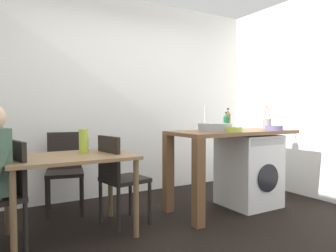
% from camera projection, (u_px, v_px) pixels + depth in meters
% --- Properties ---
extents(ground_plane, '(5.46, 5.46, 0.00)m').
position_uv_depth(ground_plane, '(193.00, 236.00, 2.88)').
color(ground_plane, black).
extents(wall_back, '(4.60, 0.10, 2.70)m').
position_uv_depth(wall_back, '(120.00, 97.00, 4.33)').
color(wall_back, white).
rests_on(wall_back, ground_plane).
extents(wall_counter_side, '(0.10, 3.80, 2.70)m').
position_uv_depth(wall_counter_side, '(334.00, 95.00, 3.92)').
color(wall_counter_side, white).
rests_on(wall_counter_side, ground_plane).
extents(dining_table, '(1.10, 0.76, 0.74)m').
position_uv_depth(dining_table, '(71.00, 166.00, 2.85)').
color(dining_table, olive).
rests_on(dining_table, ground_plane).
extents(chair_person_seat, '(0.47, 0.47, 0.90)m').
position_uv_depth(chair_person_seat, '(4.00, 191.00, 2.51)').
color(chair_person_seat, black).
rests_on(chair_person_seat, ground_plane).
extents(chair_opposite, '(0.46, 0.46, 0.90)m').
position_uv_depth(chair_opposite, '(118.00, 175.00, 3.14)').
color(chair_opposite, black).
rests_on(chair_opposite, ground_plane).
extents(chair_spare_by_wall, '(0.48, 0.48, 0.90)m').
position_uv_depth(chair_spare_by_wall, '(65.00, 167.00, 3.58)').
color(chair_spare_by_wall, black).
rests_on(chair_spare_by_wall, ground_plane).
extents(kitchen_counter, '(1.50, 0.68, 0.92)m').
position_uv_depth(kitchen_counter, '(218.00, 145.00, 3.56)').
color(kitchen_counter, brown).
rests_on(kitchen_counter, ground_plane).
extents(washing_machine, '(0.60, 0.61, 0.86)m').
position_uv_depth(washing_machine, '(249.00, 170.00, 3.81)').
color(washing_machine, white).
rests_on(washing_machine, ground_plane).
extents(sink_basin, '(0.38, 0.38, 0.09)m').
position_uv_depth(sink_basin, '(215.00, 127.00, 3.53)').
color(sink_basin, '#9EA0A5').
rests_on(sink_basin, kitchen_counter).
extents(tap, '(0.02, 0.02, 0.28)m').
position_uv_depth(tap, '(205.00, 118.00, 3.68)').
color(tap, '#B2B2B7').
rests_on(tap, kitchen_counter).
extents(bottle_tall_green, '(0.07, 0.07, 0.22)m').
position_uv_depth(bottle_tall_green, '(226.00, 122.00, 3.79)').
color(bottle_tall_green, '#19592D').
rests_on(bottle_tall_green, kitchen_counter).
extents(bottle_squat_brown, '(0.06, 0.06, 0.27)m').
position_uv_depth(bottle_squat_brown, '(228.00, 120.00, 3.93)').
color(bottle_squat_brown, brown).
rests_on(bottle_squat_brown, kitchen_counter).
extents(mixing_bowl, '(0.20, 0.20, 0.05)m').
position_uv_depth(mixing_bowl, '(233.00, 129.00, 3.40)').
color(mixing_bowl, '#A8C63D').
rests_on(mixing_bowl, kitchen_counter).
extents(utensil_crock, '(0.11, 0.11, 0.30)m').
position_uv_depth(utensil_crock, '(267.00, 123.00, 4.02)').
color(utensil_crock, gray).
rests_on(utensil_crock, kitchen_counter).
extents(colander, '(0.20, 0.20, 0.06)m').
position_uv_depth(colander, '(274.00, 128.00, 3.70)').
color(colander, slate).
rests_on(colander, kitchen_counter).
extents(vase, '(0.09, 0.09, 0.23)m').
position_uv_depth(vase, '(84.00, 141.00, 3.01)').
color(vase, '#A8C63D').
rests_on(vase, dining_table).
extents(scissors, '(0.15, 0.06, 0.01)m').
position_uv_depth(scissors, '(235.00, 131.00, 3.55)').
color(scissors, '#B2B2B7').
rests_on(scissors, kitchen_counter).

